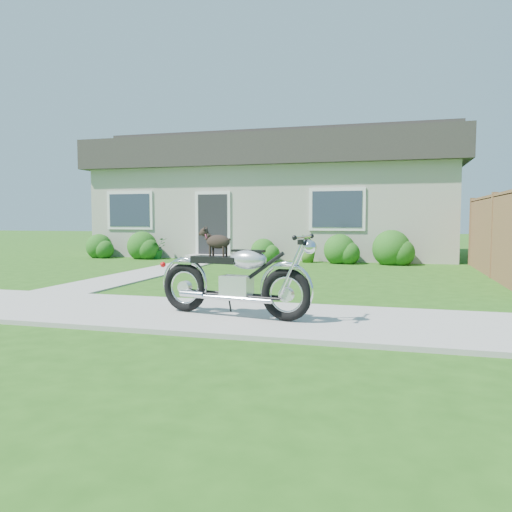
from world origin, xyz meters
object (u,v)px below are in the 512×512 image
Objects in this scene: potted_plant_right at (308,249)px; motorcycle_with_dog at (236,278)px; fence at (493,236)px; potted_plant_left at (157,248)px; house at (279,196)px.

potted_plant_right is 0.38× the size of motorcycle_with_dog.
fence is 2.99× the size of motorcycle_with_dog.
fence is at bearing -16.27° from potted_plant_left.
potted_plant_right is (4.99, 0.00, 0.07)m from potted_plant_left.
motorcycle_with_dog reaches higher than potted_plant_left.
potted_plant_left is at bearing 180.00° from potted_plant_right.
potted_plant_left is (-3.29, -3.44, -1.82)m from house.
potted_plant_right is at bearing 148.72° from fence.
potted_plant_left is at bearing 132.36° from motorcycle_with_dog.
fence reaches higher than potted_plant_right.
fence is (6.30, -6.24, -1.22)m from house.
house reaches higher than motorcycle_with_dog.
motorcycle_with_dog is (0.51, -8.69, 0.13)m from potted_plant_right.
potted_plant_left is 10.28m from motorcycle_with_dog.
house is 1.90× the size of fence.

